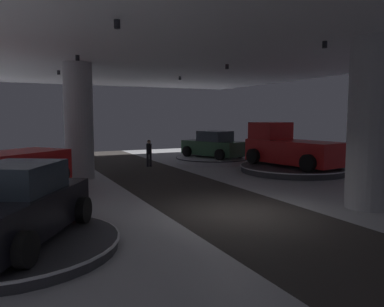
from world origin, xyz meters
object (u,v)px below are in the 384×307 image
at_px(display_car_near_left, 16,206).
at_px(display_car_far_right, 214,145).
at_px(column_left, 79,121).
at_px(pickup_truck_mid_right, 289,148).
at_px(display_platform_near_left, 17,245).
at_px(visitor_walking_near, 149,151).
at_px(display_platform_far_right, 213,159).
at_px(display_platform_mid_right, 293,168).
at_px(column_right, 371,124).

distance_m(display_car_near_left, display_car_far_right, 17.04).
relative_size(display_car_near_left, display_car_far_right, 0.99).
height_order(column_left, pickup_truck_mid_right, column_left).
bearing_deg(column_left, display_car_far_right, 17.47).
distance_m(column_left, display_platform_near_left, 10.25).
bearing_deg(visitor_walking_near, display_platform_far_right, 4.53).
distance_m(column_left, display_platform_mid_right, 11.32).
bearing_deg(pickup_truck_mid_right, visitor_walking_near, 140.84).
distance_m(column_left, display_platform_far_right, 9.70).
relative_size(display_platform_mid_right, display_car_far_right, 1.25).
xyz_separation_m(pickup_truck_mid_right, visitor_walking_near, (-6.21, 5.06, -0.37)).
relative_size(pickup_truck_mid_right, visitor_walking_near, 3.50).
distance_m(display_platform_mid_right, display_car_near_left, 15.08).
bearing_deg(display_platform_far_right, visitor_walking_near, -175.47).
distance_m(display_platform_mid_right, pickup_truck_mid_right, 1.13).
bearing_deg(visitor_walking_near, display_car_near_left, -121.46).
bearing_deg(display_platform_far_right, display_platform_mid_right, -73.27).
distance_m(column_right, visitor_walking_near, 13.08).
xyz_separation_m(pickup_truck_mid_right, display_car_near_left, (-13.51, -6.86, -0.25)).
xyz_separation_m(display_car_near_left, display_car_far_right, (11.84, 12.25, 0.05)).
bearing_deg(pickup_truck_mid_right, display_platform_far_right, 107.17).
relative_size(column_left, display_car_near_left, 1.21).
relative_size(display_car_near_left, display_platform_far_right, 0.93).
bearing_deg(display_car_near_left, column_right, -3.43).
height_order(pickup_truck_mid_right, display_platform_near_left, pickup_truck_mid_right).
bearing_deg(column_right, display_platform_near_left, 176.72).
distance_m(column_left, display_car_near_left, 10.03).
height_order(display_platform_far_right, visitor_walking_near, visitor_walking_near).
bearing_deg(visitor_walking_near, pickup_truck_mid_right, -39.16).
xyz_separation_m(display_platform_far_right, visitor_walking_near, (-4.54, -0.36, 0.73)).
distance_m(display_platform_near_left, display_platform_far_right, 17.09).
xyz_separation_m(column_right, display_platform_mid_right, (3.07, 7.17, -2.56)).
xyz_separation_m(pickup_truck_mid_right, display_platform_near_left, (-13.52, -6.89, -1.13)).
relative_size(column_right, column_left, 1.00).
bearing_deg(pickup_truck_mid_right, column_right, -111.99).
xyz_separation_m(column_right, display_platform_far_right, (1.35, 12.91, -2.58)).
height_order(display_platform_mid_right, visitor_walking_near, visitor_walking_near).
height_order(column_right, display_car_near_left, column_right).
bearing_deg(display_platform_mid_right, column_left, 164.75).
relative_size(column_left, pickup_truck_mid_right, 0.99).
height_order(column_left, display_car_near_left, column_left).
bearing_deg(display_car_near_left, display_car_far_right, 45.98).
xyz_separation_m(display_platform_near_left, visitor_walking_near, (7.31, 11.95, 0.76)).
height_order(display_platform_far_right, display_car_far_right, display_car_far_right).
bearing_deg(display_platform_mid_right, display_platform_near_left, -154.17).
distance_m(display_car_near_left, visitor_walking_near, 13.98).
distance_m(column_right, column_left, 12.60).
bearing_deg(column_left, display_platform_near_left, -107.22).
bearing_deg(display_platform_near_left, display_car_far_right, 46.00).
bearing_deg(display_platform_far_right, pickup_truck_mid_right, -72.83).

